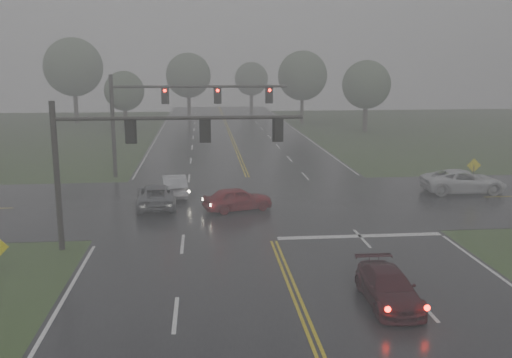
{
  "coord_description": "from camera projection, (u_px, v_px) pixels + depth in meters",
  "views": [
    {
      "loc": [
        -3.44,
        -12.91,
        8.79
      ],
      "look_at": [
        -0.69,
        16.0,
        2.78
      ],
      "focal_mm": 40.0,
      "sensor_mm": 36.0,
      "label": 1
    }
  ],
  "objects": [
    {
      "name": "tree_n_far",
      "position": [
        251.0,
        79.0,
        101.21
      ],
      "size": [
        5.94,
        5.94,
        8.73
      ],
      "color": "#2F251E",
      "rests_on": "ground"
    },
    {
      "name": "signal_gantry_far",
      "position": [
        167.0,
        105.0,
        43.52
      ],
      "size": [
        13.49,
        0.4,
        7.83
      ],
      "color": "black",
      "rests_on": "ground"
    },
    {
      "name": "sign_diamond_east",
      "position": [
        474.0,
        169.0,
        38.73
      ],
      "size": [
        0.98,
        0.09,
        2.35
      ],
      "rotation": [
        0.0,
        0.0,
        -0.02
      ],
      "color": "black",
      "rests_on": "ground"
    },
    {
      "name": "tree_e_near",
      "position": [
        366.0,
        85.0,
        71.88
      ],
      "size": [
        6.11,
        6.11,
        8.98
      ],
      "color": "#2F251E",
      "rests_on": "ground"
    },
    {
      "name": "sedan_maroon",
      "position": [
        388.0,
        304.0,
        21.08
      ],
      "size": [
        1.79,
        4.3,
        1.24
      ],
      "primitive_type": "imported",
      "rotation": [
        0.0,
        0.0,
        -0.01
      ],
      "color": "#320910",
      "rests_on": "ground"
    },
    {
      "name": "signal_gantry_near",
      "position": [
        133.0,
        146.0,
        26.51
      ],
      "size": [
        11.65,
        0.31,
        7.04
      ],
      "color": "black",
      "rests_on": "ground"
    },
    {
      "name": "tree_nw_b",
      "position": [
        73.0,
        67.0,
        80.79
      ],
      "size": [
        8.27,
        8.27,
        12.15
      ],
      "color": "#2F251E",
      "rests_on": "ground"
    },
    {
      "name": "cross_street",
      "position": [
        258.0,
        203.0,
        36.13
      ],
      "size": [
        120.0,
        14.0,
        0.02
      ],
      "primitive_type": "cube",
      "color": "black",
      "rests_on": "ground"
    },
    {
      "name": "car_grey",
      "position": [
        156.0,
        207.0,
        35.12
      ],
      "size": [
        2.71,
        5.16,
        1.38
      ],
      "primitive_type": "imported",
      "rotation": [
        0.0,
        0.0,
        3.23
      ],
      "color": "#57585E",
      "rests_on": "ground"
    },
    {
      "name": "main_road",
      "position": [
        261.0,
        211.0,
        34.18
      ],
      "size": [
        18.0,
        160.0,
        0.02
      ],
      "primitive_type": "cube",
      "color": "black",
      "rests_on": "ground"
    },
    {
      "name": "sedan_silver",
      "position": [
        174.0,
        196.0,
        37.97
      ],
      "size": [
        2.07,
        4.55,
        1.45
      ],
      "primitive_type": "imported",
      "rotation": [
        0.0,
        0.0,
        3.27
      ],
      "color": "#ADAFB5",
      "rests_on": "ground"
    },
    {
      "name": "sedan_red",
      "position": [
        238.0,
        210.0,
        34.26
      ],
      "size": [
        4.43,
        2.8,
        1.4
      ],
      "primitive_type": "imported",
      "rotation": [
        0.0,
        0.0,
        1.87
      ],
      "color": "maroon",
      "rests_on": "ground"
    },
    {
      "name": "tree_n_mid",
      "position": [
        188.0,
        75.0,
        87.85
      ],
      "size": [
        6.9,
        6.9,
        10.14
      ],
      "color": "#2F251E",
      "rests_on": "ground"
    },
    {
      "name": "tree_ne_a",
      "position": [
        302.0,
        76.0,
        80.88
      ],
      "size": [
        7.03,
        7.03,
        10.33
      ],
      "color": "#2F251E",
      "rests_on": "ground"
    },
    {
      "name": "tree_nw_a",
      "position": [
        124.0,
        91.0,
        74.22
      ],
      "size": [
        5.19,
        5.19,
        7.62
      ],
      "color": "#2F251E",
      "rests_on": "ground"
    },
    {
      "name": "stop_bar",
      "position": [
        360.0,
        237.0,
        29.14
      ],
      "size": [
        8.5,
        0.5,
        0.01
      ],
      "primitive_type": "cube",
      "color": "silver",
      "rests_on": "ground"
    },
    {
      "name": "pickup_white",
      "position": [
        463.0,
        193.0,
        38.9
      ],
      "size": [
        5.68,
        2.77,
        1.56
      ],
      "primitive_type": "imported",
      "rotation": [
        0.0,
        0.0,
        1.54
      ],
      "color": "silver",
      "rests_on": "ground"
    }
  ]
}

